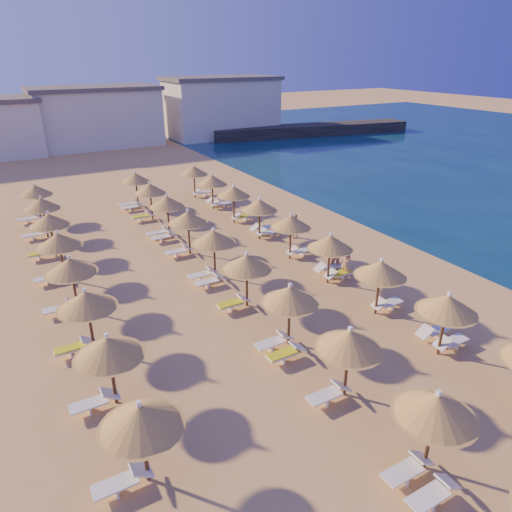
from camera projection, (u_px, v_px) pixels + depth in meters
ground at (309, 308)px, 21.48m from camera, size 220.00×220.00×0.00m
jetty at (312, 130)px, 66.89m from camera, size 30.24×9.13×1.50m
hotel_blocks at (114, 116)px, 58.48m from camera, size 47.21×9.44×8.10m
parasol_row_east at (309, 232)px, 24.42m from camera, size 2.35×34.45×2.80m
parasol_row_west at (229, 250)px, 22.24m from camera, size 2.35×34.45×2.80m
parasol_row_inland at (64, 253)px, 21.87m from camera, size 2.35×27.32×2.80m
loungers at (229, 279)px, 23.57m from camera, size 14.91×32.65×0.66m
beachgoer_a at (346, 263)px, 24.11m from camera, size 0.50×0.69×1.74m
beachgoer_b at (336, 256)px, 24.81m from camera, size 1.08×1.14×1.86m
beachgoer_c at (295, 226)px, 29.43m from camera, size 1.01×0.67×1.60m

